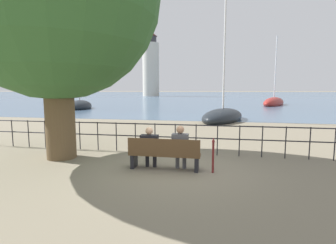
{
  "coord_description": "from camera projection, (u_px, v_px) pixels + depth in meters",
  "views": [
    {
      "loc": [
        1.42,
        -7.03,
        2.22
      ],
      "look_at": [
        0.0,
        0.5,
        1.28
      ],
      "focal_mm": 28.0,
      "sensor_mm": 36.0,
      "label": 1
    }
  ],
  "objects": [
    {
      "name": "sailboat_1",
      "position": [
        80.0,
        106.0,
        31.12
      ],
      "size": [
        4.13,
        6.09,
        12.73
      ],
      "rotation": [
        0.0,
        0.0,
        0.3
      ],
      "color": "black",
      "rests_on": "ground_plane"
    },
    {
      "name": "seated_person_right",
      "position": [
        180.0,
        146.0,
        7.24
      ],
      "size": [
        0.45,
        0.35,
        1.25
      ],
      "color": "#4C4C51",
      "rests_on": "ground_plane"
    },
    {
      "name": "closed_umbrella",
      "position": [
        213.0,
        153.0,
        7.0
      ],
      "size": [
        0.09,
        0.09,
        0.96
      ],
      "color": "maroon",
      "rests_on": "ground_plane"
    },
    {
      "name": "sailboat_0",
      "position": [
        274.0,
        103.0,
        38.12
      ],
      "size": [
        5.39,
        8.89,
        10.31
      ],
      "rotation": [
        0.0,
        0.0,
        -0.4
      ],
      "color": "maroon",
      "rests_on": "ground_plane"
    },
    {
      "name": "seated_person_left",
      "position": [
        150.0,
        145.0,
        7.4
      ],
      "size": [
        0.5,
        0.35,
        1.19
      ],
      "color": "black",
      "rests_on": "ground_plane"
    },
    {
      "name": "park_bench",
      "position": [
        164.0,
        154.0,
        7.27
      ],
      "size": [
        2.0,
        0.45,
        0.9
      ],
      "color": "brown",
      "rests_on": "ground_plane"
    },
    {
      "name": "sailboat_2",
      "position": [
        223.0,
        116.0,
        19.07
      ],
      "size": [
        4.07,
        6.51,
        10.32
      ],
      "rotation": [
        0.0,
        0.0,
        -0.3
      ],
      "color": "black",
      "rests_on": "ground_plane"
    },
    {
      "name": "harbor_water",
      "position": [
        215.0,
        93.0,
        164.99
      ],
      "size": [
        600.0,
        300.0,
        0.01
      ],
      "color": "#47607A",
      "rests_on": "ground_plane"
    },
    {
      "name": "ground_plane",
      "position": [
        165.0,
        169.0,
        7.39
      ],
      "size": [
        1000.0,
        1000.0,
        0.0
      ],
      "primitive_type": "plane",
      "color": "#7A705B"
    },
    {
      "name": "harbor_lighthouse",
      "position": [
        151.0,
        66.0,
        92.29
      ],
      "size": [
        5.81,
        5.81,
        22.54
      ],
      "color": "beige",
      "rests_on": "ground_plane"
    },
    {
      "name": "promenade_railing",
      "position": [
        175.0,
        134.0,
        9.12
      ],
      "size": [
        14.54,
        0.04,
        1.05
      ],
      "color": "black",
      "rests_on": "ground_plane"
    }
  ]
}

